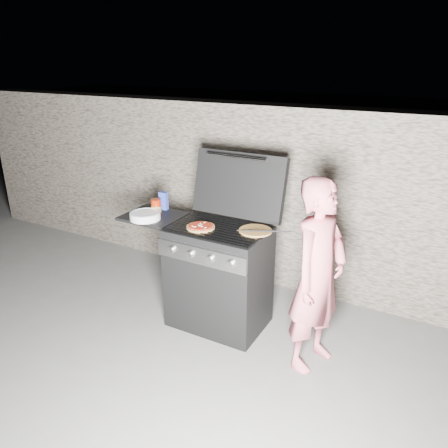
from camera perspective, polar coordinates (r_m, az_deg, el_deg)
The scene contains 10 objects.
ground at distance 4.01m, azimuth -0.64°, elevation -12.65°, with size 50.00×50.00×0.00m, color slate.
stone_wall at distance 4.47m, azimuth 5.94°, elevation 3.77°, with size 8.00×0.35×1.80m, color gray.
gas_grill at distance 3.89m, azimuth -3.90°, elevation -6.04°, with size 1.34×0.79×0.91m, color black, non-canonical shape.
pizza_topped at distance 3.57m, azimuth -3.07°, elevation -0.33°, with size 0.23×0.23×0.03m, color tan, non-canonical shape.
pizza_plain at distance 3.50m, azimuth 4.13°, elevation -0.86°, with size 0.27×0.27×0.01m, color #E7B252.
sauce_jar at distance 3.94m, azimuth -8.87°, elevation 2.27°, with size 0.09×0.09×0.13m, color #951D06.
blue_carton at distance 4.04m, azimuth -7.91°, elevation 3.03°, with size 0.08×0.04×0.16m, color #26359B.
plate_stack at distance 3.83m, azimuth -10.26°, elevation 1.06°, with size 0.26×0.26×0.06m, color white.
person at distance 3.25m, azimuth 12.18°, elevation -6.70°, with size 0.54×0.35×1.47m, color #CE5F6D.
tongs at distance 3.40m, azimuth 5.13°, elevation -0.91°, with size 0.01×0.01×0.46m, color black.
Camera 1 is at (1.64, -2.89, 2.23)m, focal length 35.00 mm.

